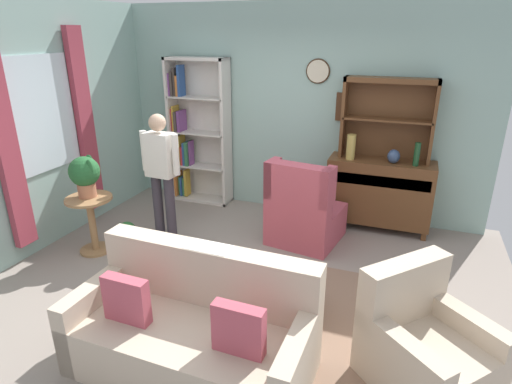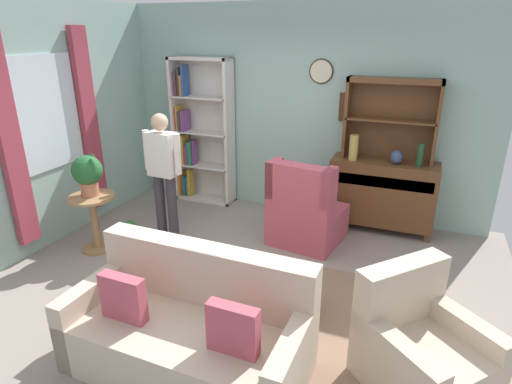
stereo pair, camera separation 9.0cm
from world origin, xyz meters
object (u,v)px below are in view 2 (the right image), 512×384
at_px(armchair_floral, 421,351).
at_px(plant_stand, 94,217).
at_px(sideboard, 382,192).
at_px(vase_tall, 354,148).
at_px(vase_round, 397,157).
at_px(potted_plant_small, 129,230).
at_px(couch_floral, 190,331).
at_px(potted_plant_large, 88,172).
at_px(person_reading, 163,168).
at_px(sideboard_hutch, 392,108).
at_px(wingback_chair, 305,214).
at_px(coffee_table, 266,276).
at_px(bookshelf, 199,133).
at_px(book_stack, 274,271).
at_px(bottle_wine, 420,155).

relative_size(armchair_floral, plant_stand, 1.60).
xyz_separation_m(sideboard, vase_tall, (-0.39, -0.08, 0.57)).
distance_m(vase_round, potted_plant_small, 3.37).
bearing_deg(couch_floral, potted_plant_large, 147.92).
height_order(sideboard, potted_plant_large, potted_plant_large).
bearing_deg(armchair_floral, person_reading, 155.61).
xyz_separation_m(potted_plant_large, person_reading, (0.62, 0.56, -0.04)).
xyz_separation_m(vase_tall, potted_plant_large, (-2.67, -1.70, -0.13)).
height_order(vase_tall, plant_stand, vase_tall).
bearing_deg(sideboard_hutch, potted_plant_large, -148.23).
bearing_deg(sideboard, wingback_chair, -136.83).
bearing_deg(plant_stand, vase_tall, 33.26).
height_order(person_reading, coffee_table, person_reading).
bearing_deg(bookshelf, vase_round, -3.14).
distance_m(sideboard, book_stack, 2.30).
xyz_separation_m(sideboard, sideboard_hutch, (0.00, 0.11, 1.05)).
bearing_deg(person_reading, plant_stand, -135.76).
relative_size(plant_stand, book_stack, 4.13).
bearing_deg(book_stack, coffee_table, 163.39).
relative_size(vase_round, person_reading, 0.11).
relative_size(sideboard, coffee_table, 1.63).
bearing_deg(vase_tall, armchair_floral, -68.97).
distance_m(sideboard_hutch, person_reading, 2.85).
bearing_deg(couch_floral, sideboard_hutch, 71.39).
xyz_separation_m(vase_round, potted_plant_small, (-2.91, -1.48, -0.83)).
relative_size(potted_plant_large, coffee_table, 0.58).
xyz_separation_m(sideboard_hutch, book_stack, (-0.68, -2.30, -1.12)).
height_order(sideboard_hutch, plant_stand, sideboard_hutch).
distance_m(vase_tall, person_reading, 2.35).
distance_m(couch_floral, book_stack, 0.93).
bearing_deg(bottle_wine, potted_plant_large, -153.82).
distance_m(plant_stand, person_reading, 0.97).
height_order(person_reading, book_stack, person_reading).
distance_m(potted_plant_small, person_reading, 0.88).
relative_size(couch_floral, armchair_floral, 1.68).
bearing_deg(vase_round, couch_floral, -111.82).
distance_m(sideboard, bottle_wine, 0.68).
xyz_separation_m(armchair_floral, person_reading, (-3.01, 1.36, 0.62)).
height_order(vase_tall, armchair_floral, vase_tall).
distance_m(person_reading, book_stack, 2.05).
height_order(vase_tall, potted_plant_large, vase_tall).
distance_m(vase_round, book_stack, 2.35).
bearing_deg(person_reading, bottle_wine, 21.97).
distance_m(bottle_wine, potted_plant_small, 3.60).
xyz_separation_m(vase_tall, bottle_wine, (0.78, -0.01, -0.02)).
xyz_separation_m(sideboard_hutch, person_reading, (-2.43, -1.34, -0.65)).
xyz_separation_m(vase_round, plant_stand, (-3.16, -1.75, -0.59)).
distance_m(bottle_wine, coffee_table, 2.49).
bearing_deg(bottle_wine, potted_plant_small, -155.26).
bearing_deg(potted_plant_large, person_reading, 41.69).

